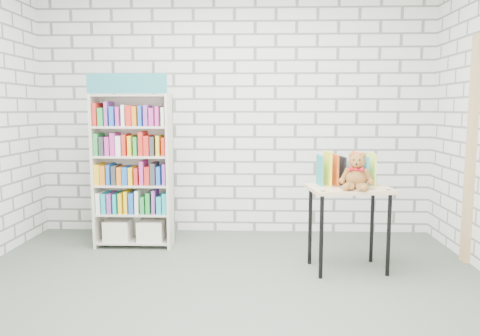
{
  "coord_description": "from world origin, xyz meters",
  "views": [
    {
      "loc": [
        0.25,
        -3.4,
        1.43
      ],
      "look_at": [
        0.1,
        0.95,
        0.88
      ],
      "focal_mm": 35.0,
      "sensor_mm": 36.0,
      "label": 1
    }
  ],
  "objects": [
    {
      "name": "teddy_bear",
      "position": [
        1.11,
        0.59,
        0.88
      ],
      "size": [
        0.29,
        0.28,
        0.32
      ],
      "color": "brown",
      "rests_on": "display_table"
    },
    {
      "name": "ground",
      "position": [
        0.0,
        0.0,
        0.0
      ],
      "size": [
        4.5,
        4.5,
        0.0
      ],
      "primitive_type": "plane",
      "color": "#485447",
      "rests_on": "ground"
    },
    {
      "name": "display_table",
      "position": [
        1.07,
        0.69,
        0.65
      ],
      "size": [
        0.76,
        0.58,
        0.75
      ],
      "color": "#DDB584",
      "rests_on": "ground"
    },
    {
      "name": "door_trim",
      "position": [
        2.23,
        0.95,
        1.05
      ],
      "size": [
        0.05,
        0.12,
        2.1
      ],
      "primitive_type": "cube",
      "color": "tan",
      "rests_on": "ground"
    },
    {
      "name": "room_shell",
      "position": [
        0.0,
        0.0,
        1.78
      ],
      "size": [
        4.52,
        4.02,
        2.81
      ],
      "color": "silver",
      "rests_on": "ground"
    },
    {
      "name": "table_books",
      "position": [
        1.05,
        0.8,
        0.9
      ],
      "size": [
        0.51,
        0.28,
        0.29
      ],
      "color": "teal",
      "rests_on": "display_table"
    },
    {
      "name": "bookshelf",
      "position": [
        -1.02,
        1.36,
        0.81
      ],
      "size": [
        0.79,
        0.31,
        1.78
      ],
      "color": "beige",
      "rests_on": "ground"
    }
  ]
}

